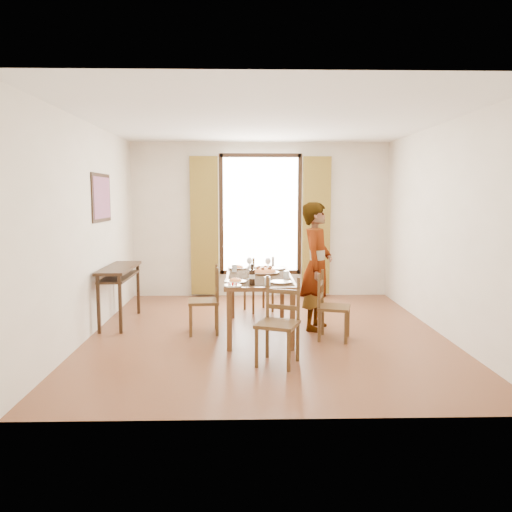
{
  "coord_description": "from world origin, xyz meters",
  "views": [
    {
      "loc": [
        -0.29,
        -6.3,
        1.78
      ],
      "look_at": [
        -0.13,
        0.12,
        1.0
      ],
      "focal_mm": 35.0,
      "sensor_mm": 36.0,
      "label": 1
    }
  ],
  "objects_px": {
    "console_table": "(119,275)",
    "man": "(317,266)",
    "pasta_platter": "(264,270)",
    "dining_table": "(259,281)"
  },
  "relations": [
    {
      "from": "console_table",
      "to": "pasta_platter",
      "type": "bearing_deg",
      "value": -11.35
    },
    {
      "from": "man",
      "to": "dining_table",
      "type": "bearing_deg",
      "value": 123.08
    },
    {
      "from": "console_table",
      "to": "man",
      "type": "bearing_deg",
      "value": -7.63
    },
    {
      "from": "console_table",
      "to": "man",
      "type": "xyz_separation_m",
      "value": [
        2.71,
        -0.36,
        0.16
      ]
    },
    {
      "from": "pasta_platter",
      "to": "console_table",
      "type": "bearing_deg",
      "value": 168.65
    },
    {
      "from": "dining_table",
      "to": "man",
      "type": "bearing_deg",
      "value": 12.38
    },
    {
      "from": "man",
      "to": "pasta_platter",
      "type": "distance_m",
      "value": 0.7
    },
    {
      "from": "dining_table",
      "to": "man",
      "type": "xyz_separation_m",
      "value": [
        0.77,
        0.17,
        0.16
      ]
    },
    {
      "from": "pasta_platter",
      "to": "dining_table",
      "type": "bearing_deg",
      "value": -119.65
    },
    {
      "from": "console_table",
      "to": "man",
      "type": "height_order",
      "value": "man"
    }
  ]
}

